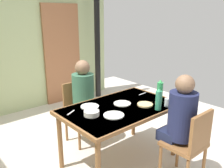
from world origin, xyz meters
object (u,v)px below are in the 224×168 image
object	(u,v)px
dining_table	(120,112)
water_bottle_green_near	(160,93)
person_near_diner	(181,114)
serving_bowl_center	(92,113)
chair_near_diner	(190,143)
person_far_diner	(84,92)
chair_far_diner	(79,108)
water_bottle_green_far	(158,100)

from	to	relation	value
dining_table	water_bottle_green_near	bearing A→B (deg)	-29.84
person_near_diner	serving_bowl_center	bearing A→B (deg)	135.65
dining_table	person_near_diner	distance (m)	0.72
dining_table	chair_near_diner	bearing A→B (deg)	-70.50
dining_table	serving_bowl_center	xyz separation A→B (m)	(-0.41, 0.02, 0.10)
dining_table	serving_bowl_center	world-z (taller)	serving_bowl_center
person_far_diner	chair_near_diner	bearing A→B (deg)	103.74
chair_near_diner	chair_far_diner	world-z (taller)	same
person_near_diner	serving_bowl_center	xyz separation A→B (m)	(-0.69, 0.67, -0.01)
person_near_diner	serving_bowl_center	distance (m)	0.97
chair_near_diner	chair_far_diner	size ratio (longest dim) A/B	1.00
person_far_diner	water_bottle_green_far	distance (m)	1.07
dining_table	person_far_diner	distance (m)	0.67
chair_near_diner	person_near_diner	distance (m)	0.31
water_bottle_green_near	dining_table	bearing A→B (deg)	150.16
chair_far_diner	person_near_diner	distance (m)	1.52
water_bottle_green_far	serving_bowl_center	xyz separation A→B (m)	(-0.68, 0.37, -0.09)
chair_near_diner	water_bottle_green_far	bearing A→B (deg)	90.96
dining_table	chair_near_diner	xyz separation A→B (m)	(0.28, -0.79, -0.17)
person_near_diner	water_bottle_green_far	bearing A→B (deg)	91.38
person_near_diner	person_far_diner	distance (m)	1.36
person_far_diner	serving_bowl_center	bearing A→B (deg)	62.06
chair_near_diner	water_bottle_green_near	xyz separation A→B (m)	(0.15, 0.55, 0.39)
chair_far_diner	person_far_diner	bearing A→B (deg)	90.00
person_near_diner	serving_bowl_center	world-z (taller)	person_near_diner
water_bottle_green_far	dining_table	bearing A→B (deg)	127.84
chair_far_diner	serving_bowl_center	world-z (taller)	chair_far_diner
person_near_diner	water_bottle_green_near	distance (m)	0.45
chair_far_diner	serving_bowl_center	xyz separation A→B (m)	(-0.34, -0.77, 0.27)
serving_bowl_center	water_bottle_green_far	bearing A→B (deg)	-28.53
person_far_diner	water_bottle_green_near	xyz separation A→B (m)	(0.50, -0.90, 0.11)
person_near_diner	person_far_diner	size ratio (longest dim) A/B	1.00
chair_near_diner	chair_far_diner	xyz separation A→B (m)	(-0.35, 1.58, 0.00)
dining_table	water_bottle_green_far	world-z (taller)	water_bottle_green_far
water_bottle_green_near	serving_bowl_center	distance (m)	0.89
person_near_diner	serving_bowl_center	size ratio (longest dim) A/B	4.53
water_bottle_green_near	serving_bowl_center	size ratio (longest dim) A/B	1.82
dining_table	chair_far_diner	world-z (taller)	chair_far_diner
water_bottle_green_far	chair_far_diner	bearing A→B (deg)	106.86
chair_near_diner	person_near_diner	xyz separation A→B (m)	(-0.00, 0.14, 0.28)
chair_near_diner	water_bottle_green_near	world-z (taller)	water_bottle_green_near
water_bottle_green_near	serving_bowl_center	bearing A→B (deg)	162.42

